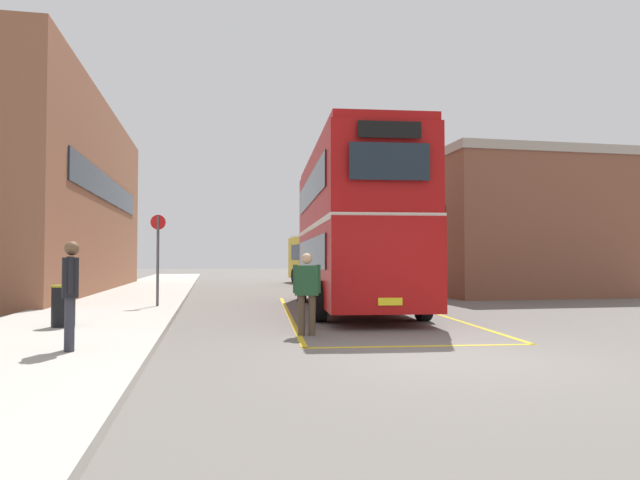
{
  "coord_description": "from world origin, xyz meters",
  "views": [
    {
      "loc": [
        -3.63,
        -8.28,
        1.53
      ],
      "look_at": [
        0.22,
        11.45,
        2.2
      ],
      "focal_mm": 31.67,
      "sensor_mm": 36.0,
      "label": 1
    }
  ],
  "objects": [
    {
      "name": "ground_plane",
      "position": [
        0.0,
        14.4,
        0.0
      ],
      "size": [
        135.6,
        135.6,
        0.0
      ],
      "primitive_type": "plane",
      "color": "#66605B"
    },
    {
      "name": "sidewalk_left",
      "position": [
        -6.5,
        16.8,
        0.07
      ],
      "size": [
        4.0,
        57.6,
        0.14
      ],
      "primitive_type": "cube",
      "color": "#B2ADA3",
      "rests_on": "ground"
    },
    {
      "name": "litter_bin",
      "position": [
        -6.57,
        4.11,
        0.57
      ],
      "size": [
        0.48,
        0.48,
        0.85
      ],
      "color": "black",
      "rests_on": "sidewalk_left"
    },
    {
      "name": "pedestrian_boarding",
      "position": [
        -1.72,
        2.87,
        0.94
      ],
      "size": [
        0.54,
        0.32,
        1.64
      ],
      "color": "#473828",
      "rests_on": "ground"
    },
    {
      "name": "depot_building_right",
      "position": [
        9.31,
        17.76,
        2.99
      ],
      "size": [
        7.75,
        13.82,
        5.98
      ],
      "color": "brown",
      "rests_on": "ground"
    },
    {
      "name": "brick_building_left",
      "position": [
        -11.21,
        18.44,
        4.19
      ],
      "size": [
        6.29,
        20.12,
        8.37
      ],
      "color": "brown",
      "rests_on": "ground"
    },
    {
      "name": "bus_stop_sign",
      "position": [
        -5.14,
        9.02,
        1.76
      ],
      "size": [
        0.43,
        0.14,
        2.7
      ],
      "color": "#4C4C51",
      "rests_on": "sidewalk_left"
    },
    {
      "name": "bay_marking_yellow",
      "position": [
        0.5,
        6.36,
        0.0
      ],
      "size": [
        5.33,
        12.74,
        0.01
      ],
      "color": "gold",
      "rests_on": "ground"
    },
    {
      "name": "double_decker_bus",
      "position": [
        0.58,
        8.29,
        2.51
      ],
      "size": [
        3.52,
        10.56,
        4.75
      ],
      "color": "black",
      "rests_on": "ground"
    },
    {
      "name": "single_deck_bus",
      "position": [
        3.17,
        24.26,
        1.64
      ],
      "size": [
        3.39,
        10.15,
        3.02
      ],
      "color": "black",
      "rests_on": "ground"
    },
    {
      "name": "pedestrian_waiting_near",
      "position": [
        -5.71,
        0.87,
        1.09
      ],
      "size": [
        0.34,
        0.54,
        1.66
      ],
      "color": "#2D2D38",
      "rests_on": "sidewalk_left"
    }
  ]
}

